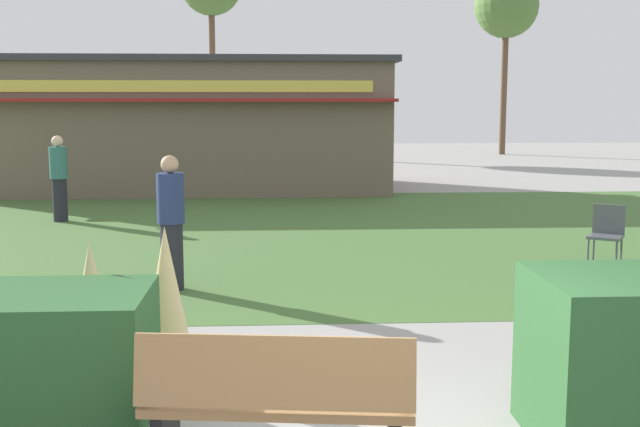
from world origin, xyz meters
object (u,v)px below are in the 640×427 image
at_px(parked_car_west_slot, 179,147).
at_px(person_standing, 171,222).
at_px(park_bench, 277,402).
at_px(food_kiosk, 185,124).
at_px(cafe_chair_west, 607,230).
at_px(person_strolling, 59,178).
at_px(tree_left_bg, 506,8).

bearing_deg(parked_car_west_slot, person_standing, -83.41).
height_order(park_bench, person_standing, person_standing).
height_order(food_kiosk, cafe_chair_west, food_kiosk).
relative_size(park_bench, cafe_chair_west, 1.97).
relative_size(food_kiosk, parked_car_west_slot, 2.52).
xyz_separation_m(food_kiosk, cafe_chair_west, (7.11, -10.69, -1.21)).
xyz_separation_m(cafe_chair_west, parked_car_west_slot, (-8.38, 19.57, 0.12)).
bearing_deg(person_standing, person_strolling, -41.01).
bearing_deg(cafe_chair_west, person_strolling, 151.56).
bearing_deg(food_kiosk, parked_car_west_slot, 98.10).
bearing_deg(park_bench, parked_car_west_slot, 98.17).
bearing_deg(cafe_chair_west, tree_left_bg, 77.14).
bearing_deg(person_standing, parked_car_west_slot, -61.00).
xyz_separation_m(person_strolling, parked_car_west_slot, (0.56, 14.73, -0.22)).
height_order(park_bench, cafe_chair_west, park_bench).
bearing_deg(park_bench, cafe_chair_west, 52.22).
xyz_separation_m(park_bench, tree_left_bg, (10.21, 30.21, 5.97)).
bearing_deg(person_strolling, person_standing, 98.19).
height_order(person_standing, parked_car_west_slot, person_standing).
distance_m(food_kiosk, tree_left_bg, 19.04).
distance_m(park_bench, food_kiosk, 16.98).
bearing_deg(person_strolling, food_kiosk, -125.71).
xyz_separation_m(food_kiosk, person_standing, (1.12, -11.74, -0.88)).
relative_size(cafe_chair_west, parked_car_west_slot, 0.21).
xyz_separation_m(park_bench, person_standing, (-1.30, 5.02, 0.38)).
relative_size(person_strolling, parked_car_west_slot, 0.39).
relative_size(person_strolling, tree_left_bg, 0.21).
distance_m(cafe_chair_west, parked_car_west_slot, 21.29).
relative_size(park_bench, person_standing, 1.04).
xyz_separation_m(park_bench, cafe_chair_west, (4.70, 6.06, 0.05)).
bearing_deg(park_bench, tree_left_bg, 71.32).
xyz_separation_m(person_standing, parked_car_west_slot, (-2.38, 20.61, -0.22)).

